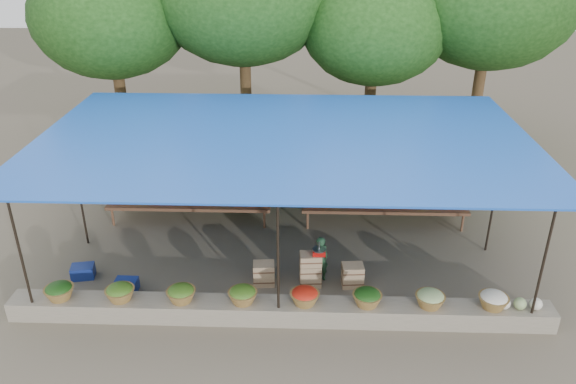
{
  "coord_description": "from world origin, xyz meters",
  "views": [
    {
      "loc": [
        0.48,
        -11.6,
        7.08
      ],
      "look_at": [
        0.08,
        0.2,
        1.36
      ],
      "focal_mm": 35.0,
      "sensor_mm": 36.0,
      "label": 1
    }
  ],
  "objects_px": {
    "vendor_seated": "(320,259)",
    "blue_crate_front": "(126,286)",
    "blue_crate_back": "(83,272)",
    "crate_counter": "(309,272)",
    "weighing_scale": "(319,251)"
  },
  "relations": [
    {
      "from": "vendor_seated",
      "to": "blue_crate_front",
      "type": "bearing_deg",
      "value": -11.26
    },
    {
      "from": "vendor_seated",
      "to": "blue_crate_front",
      "type": "height_order",
      "value": "vendor_seated"
    },
    {
      "from": "blue_crate_front",
      "to": "blue_crate_back",
      "type": "xyz_separation_m",
      "value": [
        -1.11,
        0.48,
        0.0
      ]
    },
    {
      "from": "crate_counter",
      "to": "weighing_scale",
      "type": "relative_size",
      "value": 7.91
    },
    {
      "from": "crate_counter",
      "to": "blue_crate_front",
      "type": "relative_size",
      "value": 5.11
    },
    {
      "from": "blue_crate_front",
      "to": "blue_crate_back",
      "type": "height_order",
      "value": "blue_crate_back"
    },
    {
      "from": "weighing_scale",
      "to": "vendor_seated",
      "type": "height_order",
      "value": "vendor_seated"
    },
    {
      "from": "crate_counter",
      "to": "vendor_seated",
      "type": "distance_m",
      "value": 0.37
    },
    {
      "from": "vendor_seated",
      "to": "blue_crate_front",
      "type": "xyz_separation_m",
      "value": [
        -4.08,
        -0.55,
        -0.4
      ]
    },
    {
      "from": "crate_counter",
      "to": "blue_crate_back",
      "type": "xyz_separation_m",
      "value": [
        -4.96,
        0.11,
        -0.17
      ]
    },
    {
      "from": "weighing_scale",
      "to": "blue_crate_front",
      "type": "relative_size",
      "value": 0.65
    },
    {
      "from": "blue_crate_front",
      "to": "blue_crate_back",
      "type": "relative_size",
      "value": 0.97
    },
    {
      "from": "weighing_scale",
      "to": "vendor_seated",
      "type": "relative_size",
      "value": 0.28
    },
    {
      "from": "vendor_seated",
      "to": "crate_counter",
      "type": "bearing_deg",
      "value": 20.25
    },
    {
      "from": "weighing_scale",
      "to": "blue_crate_front",
      "type": "xyz_separation_m",
      "value": [
        -4.06,
        -0.37,
        -0.7
      ]
    }
  ]
}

